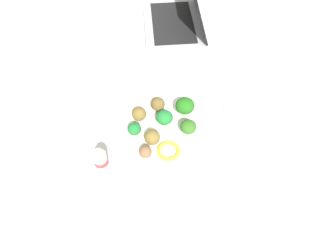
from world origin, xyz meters
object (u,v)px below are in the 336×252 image
(pepper_ring_far_rim, at_px, (169,151))
(fork, at_px, (245,105))
(broccoli_floret_front_left, at_px, (188,127))
(yogurt_bottle, at_px, (101,160))
(napkin, at_px, (245,111))
(meatball_mid_right, at_px, (158,104))
(meatball_far_rim, at_px, (139,114))
(broccoli_floret_front_right, at_px, (165,117))
(plate, at_px, (168,132))
(meatball_back_left, at_px, (145,152))
(meatball_near_rim, at_px, (152,137))
(broccoli_floret_back_right, at_px, (134,129))
(knife, at_px, (251,113))
(laptop, at_px, (179,17))
(broccoli_floret_far_rim, at_px, (185,106))

(pepper_ring_far_rim, distance_m, fork, 0.29)
(broccoli_floret_front_left, xyz_separation_m, yogurt_bottle, (-0.25, 0.01, -0.01))
(broccoli_floret_front_left, relative_size, napkin, 0.28)
(meatball_mid_right, distance_m, meatball_far_rim, 0.07)
(napkin, bearing_deg, broccoli_floret_front_right, 169.51)
(plate, bearing_deg, meatball_back_left, -150.14)
(pepper_ring_far_rim, bearing_deg, meatball_near_rim, 118.34)
(broccoli_floret_front_left, bearing_deg, meatball_near_rim, 171.67)
(broccoli_floret_front_left, height_order, fork, broccoli_floret_front_left)
(broccoli_floret_back_right, relative_size, pepper_ring_far_rim, 0.71)
(napkin, height_order, knife, knife)
(napkin, relative_size, knife, 1.17)
(pepper_ring_far_rim, bearing_deg, meatball_back_left, 165.51)
(broccoli_floret_back_right, height_order, laptop, laptop)
(broccoli_floret_far_rim, distance_m, napkin, 0.20)
(plate, xyz_separation_m, meatball_back_left, (-0.09, -0.05, 0.02))
(broccoli_floret_far_rim, xyz_separation_m, napkin, (0.18, -0.06, -0.05))
(broccoli_floret_front_left, distance_m, yogurt_bottle, 0.25)
(broccoli_floret_front_right, bearing_deg, napkin, -10.49)
(knife, bearing_deg, meatball_near_rim, 175.83)
(meatball_mid_right, relative_size, napkin, 0.24)
(meatball_back_left, xyz_separation_m, knife, (0.34, 0.01, -0.03))
(broccoli_floret_far_rim, bearing_deg, broccoli_floret_front_right, -171.86)
(broccoli_floret_back_right, height_order, knife, broccoli_floret_back_right)
(meatball_back_left, bearing_deg, meatball_far_rim, 75.87)
(meatball_mid_right, xyz_separation_m, pepper_ring_far_rim, (-0.04, -0.15, -0.02))
(meatball_near_rim, bearing_deg, broccoli_floret_front_left, -8.33)
(meatball_back_left, bearing_deg, napkin, 4.85)
(plate, height_order, meatball_back_left, meatball_back_left)
(meatball_back_left, xyz_separation_m, napkin, (0.34, 0.03, -0.03))
(laptop, bearing_deg, broccoli_floret_far_rim, -113.98)
(meatball_mid_right, distance_m, meatball_back_left, 0.17)
(napkin, distance_m, yogurt_bottle, 0.45)
(meatball_back_left, bearing_deg, fork, 7.63)
(broccoli_floret_far_rim, distance_m, yogurt_bottle, 0.28)
(meatball_mid_right, height_order, yogurt_bottle, yogurt_bottle)
(broccoli_floret_far_rim, bearing_deg, plate, -154.31)
(meatball_mid_right, relative_size, yogurt_bottle, 0.62)
(pepper_ring_far_rim, bearing_deg, fork, 12.18)
(broccoli_floret_far_rim, distance_m, meatball_mid_right, 0.08)
(broccoli_floret_front_left, relative_size, fork, 0.39)
(broccoli_floret_front_right, height_order, pepper_ring_far_rim, broccoli_floret_front_right)
(broccoli_floret_back_right, relative_size, meatball_near_rim, 1.03)
(napkin, bearing_deg, laptop, 88.65)
(yogurt_bottle, bearing_deg, meatball_back_left, -13.41)
(broccoli_floret_front_right, bearing_deg, broccoli_floret_far_rim, 8.14)
(broccoli_floret_front_right, xyz_separation_m, broccoli_floret_far_rim, (0.07, 0.01, 0.01))
(yogurt_bottle, bearing_deg, meatball_far_rim, 33.89)
(plate, height_order, meatball_mid_right, meatball_mid_right)
(meatball_far_rim, bearing_deg, fork, -14.02)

